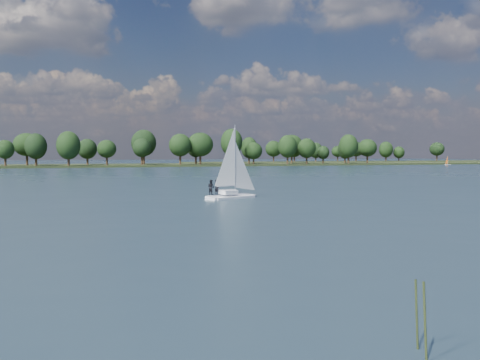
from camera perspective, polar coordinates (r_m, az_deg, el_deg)
name	(u,v)px	position (r m, az deg, el deg)	size (l,w,h in m)	color
ground	(166,177)	(120.46, -7.93, 0.27)	(700.00, 700.00, 0.00)	#233342
far_shore	(104,166)	(230.85, -14.35, 1.42)	(660.00, 40.00, 1.50)	black
far_shore_back	(362,162)	(334.73, 12.88, 1.84)	(220.00, 30.00, 1.40)	black
sailboat	(230,177)	(62.84, -1.02, 0.31)	(7.12, 4.58, 9.12)	white
dinghy_orange	(448,163)	(272.92, 21.28, 1.74)	(2.88, 1.23, 4.54)	silver
treeline	(81,147)	(226.27, -16.58, 3.44)	(562.74, 73.86, 18.44)	black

